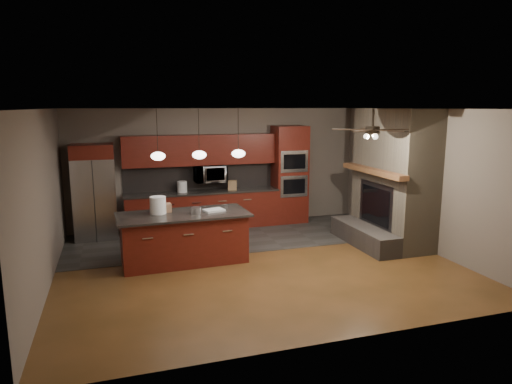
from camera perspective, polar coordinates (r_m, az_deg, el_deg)
name	(u,v)px	position (r m, az deg, el deg)	size (l,w,h in m)	color
ground	(257,263)	(8.50, 0.14, -8.89)	(7.00, 7.00, 0.00)	brown
ceiling	(257,109)	(8.01, 0.15, 10.35)	(7.00, 6.00, 0.02)	white
back_wall	(219,167)	(11.00, -4.63, 3.08)	(7.00, 0.02, 2.80)	#685E53
right_wall	(422,179)	(9.77, 20.09, 1.52)	(0.02, 6.00, 2.80)	#685E53
left_wall	(43,200)	(7.83, -25.04, -0.97)	(0.02, 6.00, 2.80)	#685E53
slate_tile_patch	(232,237)	(10.14, -2.97, -5.61)	(7.00, 2.40, 0.01)	#32302D
fireplace_column	(391,182)	(9.84, 16.51, 1.18)	(1.30, 2.10, 2.80)	#766A54
back_cabinetry	(202,191)	(10.73, -6.75, 0.12)	(3.59, 0.64, 2.20)	#5F1811
oven_tower	(290,175)	(11.24, 4.22, 2.18)	(0.80, 0.63, 2.38)	#5F1811
microwave	(210,173)	(10.71, -5.76, 2.32)	(0.73, 0.41, 0.50)	silver
refrigerator	(94,192)	(10.41, -19.55, 0.00)	(0.88, 0.75, 2.06)	silver
kitchen_island	(184,237)	(8.54, -9.00, -5.64)	(2.41, 1.16, 0.92)	#5F1811
white_bucket	(158,205)	(8.47, -12.17, -1.62)	(0.29, 0.29, 0.31)	white
paint_can	(196,210)	(8.36, -7.50, -2.30)	(0.18, 0.18, 0.12)	#BABBBF
paint_tray	(214,210)	(8.54, -5.29, -2.27)	(0.36, 0.25, 0.04)	silver
cardboard_box	(164,208)	(8.59, -11.38, -1.96)	(0.24, 0.18, 0.16)	#90664A
counter_bucket	(182,187)	(10.59, -9.22, 0.65)	(0.23, 0.23, 0.26)	white
counter_box	(232,185)	(10.77, -2.99, 0.86)	(0.20, 0.16, 0.22)	#96744D
pendant_left	(158,156)	(8.41, -12.14, 4.43)	(0.26, 0.26, 0.92)	black
pendant_center	(199,155)	(8.51, -7.10, 4.66)	(0.26, 0.26, 0.92)	black
pendant_right	(238,153)	(8.68, -2.21, 4.84)	(0.26, 0.26, 0.92)	black
ceiling_fan	(373,129)	(8.05, 14.36, 7.59)	(1.27, 1.33, 0.41)	black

